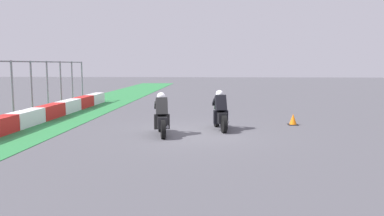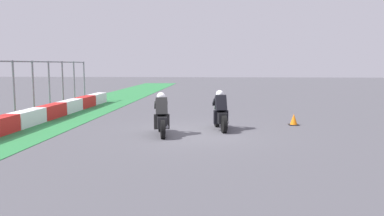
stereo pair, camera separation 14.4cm
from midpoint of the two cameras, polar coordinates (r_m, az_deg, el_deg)
The scene contains 6 objects.
ground_plane at distance 14.04m, azimuth -0.26°, elevation -3.72°, with size 120.00×120.00×0.00m, color #504F55.
grass_verge at distance 15.97m, azimuth -25.18°, elevation -3.07°, with size 72.00×4.07×0.02m, color #2E7F42.
track_barrier at distance 15.94m, azimuth -25.34°, elevation -1.96°, with size 21.96×0.60×0.64m.
rider_lane_a at distance 14.67m, azimuth 3.92°, elevation -0.83°, with size 2.03×0.63×1.51m.
rider_lane_b at distance 13.57m, azimuth -4.83°, elevation -1.43°, with size 2.02×0.65×1.51m.
traffic_cone at distance 16.36m, azimuth 14.51°, elevation -1.71°, with size 0.40×0.40×0.47m.
Camera 1 is at (-13.79, -0.86, 2.50)m, focal length 35.96 mm.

